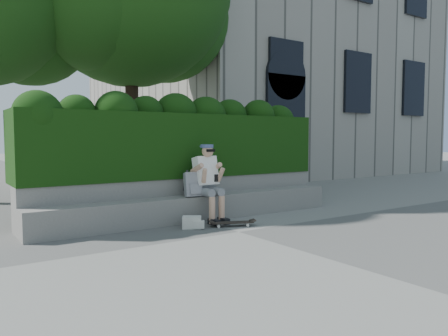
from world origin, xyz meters
TOP-DOWN VIEW (x-y plane):
  - ground at (0.00, 0.00)m, footprint 80.00×80.00m
  - bench_ledge at (0.00, 1.25)m, footprint 6.00×0.45m
  - planter_wall at (0.00, 1.73)m, footprint 6.00×0.50m
  - hedge at (0.00, 1.95)m, footprint 6.00×1.00m
  - building at (9.00, 11.00)m, footprint 12.00×12.00m
  - person at (0.09, 1.07)m, footprint 0.40×0.76m
  - skateboard at (0.17, 0.42)m, footprint 0.72×0.45m
  - backpack_plaid at (-0.17, 1.15)m, footprint 0.33×0.22m
  - backpack_ground at (-0.47, 0.67)m, footprint 0.38×0.35m

SIDE VIEW (x-z plane):
  - ground at x=0.00m, z-range 0.00..0.00m
  - skateboard at x=0.17m, z-range 0.02..0.10m
  - backpack_ground at x=-0.47m, z-range 0.00..0.20m
  - bench_ledge at x=0.00m, z-range 0.00..0.45m
  - planter_wall at x=0.00m, z-range 0.00..0.75m
  - backpack_plaid at x=-0.17m, z-range 0.45..0.89m
  - person at x=0.09m, z-range 0.06..1.44m
  - hedge at x=0.00m, z-range 0.75..1.95m
  - building at x=9.00m, z-range 0.00..15.00m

